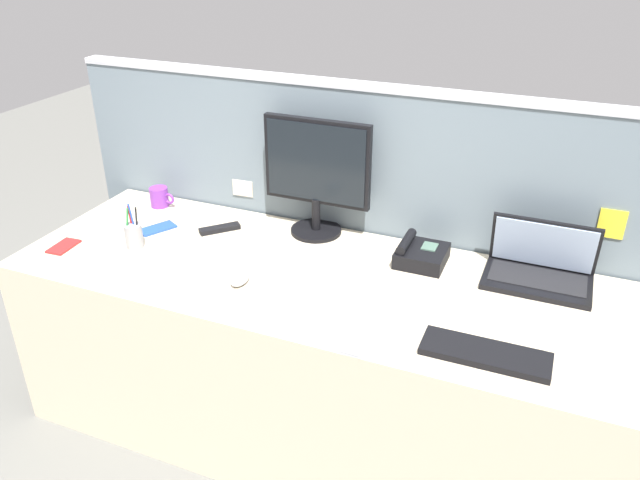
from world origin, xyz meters
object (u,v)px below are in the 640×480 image
keyboard_main (485,354)px  cell_phone_blue_case (157,228)px  desktop_monitor (317,171)px  cell_phone_red_case (64,246)px  computer_mouse_right_hand (240,279)px  pen_cup (134,235)px  laptop (540,266)px  tv_remote (220,229)px  coffee_mug (160,197)px  desk_phone (420,254)px  cell_phone_silver_slab (357,341)px

keyboard_main → cell_phone_blue_case: bearing=166.2°
desktop_monitor → cell_phone_red_case: desktop_monitor is taller
keyboard_main → computer_mouse_right_hand: (-0.89, 0.09, 0.01)m
pen_cup → keyboard_main: bearing=-7.1°
computer_mouse_right_hand → keyboard_main: bearing=-11.2°
laptop → tv_remote: (-1.27, -0.10, -0.05)m
desktop_monitor → coffee_mug: (-0.75, -0.03, -0.22)m
desk_phone → computer_mouse_right_hand: bearing=-144.8°
computer_mouse_right_hand → cell_phone_blue_case: size_ratio=0.67×
cell_phone_blue_case → tv_remote: tv_remote is taller
pen_cup → coffee_mug: pen_cup is taller
desktop_monitor → pen_cup: size_ratio=2.56×
desk_phone → coffee_mug: bearing=177.4°
desktop_monitor → desk_phone: 0.53m
cell_phone_red_case → desk_phone: bearing=14.0°
keyboard_main → coffee_mug: coffee_mug is taller
computer_mouse_right_hand → pen_cup: (-0.52, 0.08, 0.04)m
keyboard_main → cell_phone_silver_slab: bearing=-168.3°
cell_phone_silver_slab → tv_remote: tv_remote is taller
laptop → cell_phone_red_case: bearing=-165.3°
pen_cup → tv_remote: (0.24, 0.25, -0.04)m
desktop_monitor → cell_phone_blue_case: (-0.63, -0.24, -0.26)m
desktop_monitor → pen_cup: desktop_monitor is taller
tv_remote → cell_phone_red_case: bearing=-100.2°
pen_cup → cell_phone_blue_case: (-0.01, 0.16, -0.05)m
laptop → cell_phone_silver_slab: 0.77m
computer_mouse_right_hand → cell_phone_silver_slab: computer_mouse_right_hand is taller
computer_mouse_right_hand → pen_cup: size_ratio=0.53×
keyboard_main → cell_phone_red_case: (-1.66, 0.06, -0.01)m
desktop_monitor → laptop: bearing=-3.4°
cell_phone_red_case → cell_phone_silver_slab: bearing=-10.0°
keyboard_main → cell_phone_red_case: 1.67m
desktop_monitor → laptop: (0.89, -0.05, -0.21)m
desktop_monitor → pen_cup: (-0.61, -0.40, -0.22)m
desktop_monitor → computer_mouse_right_hand: 0.55m
desktop_monitor → keyboard_main: desktop_monitor is taller
computer_mouse_right_hand → cell_phone_red_case: computer_mouse_right_hand is taller
desk_phone → computer_mouse_right_hand: (-0.56, -0.39, -0.02)m
cell_phone_silver_slab → pen_cup: bearing=167.5°
laptop → pen_cup: 1.54m
tv_remote → cell_phone_blue_case: bearing=-116.8°
cell_phone_silver_slab → tv_remote: size_ratio=0.84×
desk_phone → keyboard_main: bearing=-56.1°
cell_phone_blue_case → cell_phone_silver_slab: bearing=6.6°
laptop → cell_phone_blue_case: size_ratio=2.49×
pen_cup → cell_phone_red_case: pen_cup is taller
computer_mouse_right_hand → laptop: bearing=18.4°
desktop_monitor → cell_phone_blue_case: bearing=-159.0°
keyboard_main → tv_remote: bearing=159.5°
computer_mouse_right_hand → coffee_mug: coffee_mug is taller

